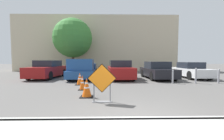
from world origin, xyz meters
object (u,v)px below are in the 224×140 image
at_px(traffic_cone_second, 82,83).
at_px(bollard_third, 219,76).
at_px(bollard_nearest, 173,76).
at_px(parked_car_fourth, 191,70).
at_px(parked_car_nearest, 48,70).
at_px(road_closed_sign, 102,82).
at_px(parked_car_third, 157,71).
at_px(parked_car_second, 120,70).
at_px(traffic_cone_third, 80,79).
at_px(bollard_second, 196,75).
at_px(traffic_cone_nearest, 87,88).
at_px(pickup_truck, 83,70).

height_order(traffic_cone_second, bollard_third, bollard_third).
bearing_deg(bollard_nearest, bollard_third, 0.00).
bearing_deg(parked_car_fourth, parked_car_nearest, -0.56).
bearing_deg(road_closed_sign, parked_car_third, 58.57).
bearing_deg(parked_car_third, parked_car_fourth, -172.47).
distance_m(parked_car_second, parked_car_fourth, 6.19).
xyz_separation_m(parked_car_third, bollard_nearest, (0.16, -2.67, -0.18)).
relative_size(traffic_cone_third, bollard_nearest, 0.84).
distance_m(road_closed_sign, traffic_cone_second, 2.58).
xyz_separation_m(parked_car_second, bollard_nearest, (3.25, -2.77, -0.22)).
height_order(parked_car_second, bollard_third, parked_car_second).
relative_size(road_closed_sign, bollard_second, 1.37).
xyz_separation_m(road_closed_sign, traffic_cone_third, (-1.55, 3.90, -0.38)).
distance_m(traffic_cone_nearest, bollard_nearest, 6.15).
relative_size(parked_car_second, parked_car_fourth, 1.03).
distance_m(traffic_cone_second, parked_car_nearest, 6.63).
bearing_deg(bollard_second, traffic_cone_second, -164.29).
relative_size(road_closed_sign, traffic_cone_third, 1.84).
height_order(parked_car_fourth, bollard_third, parked_car_fourth).
distance_m(pickup_truck, parked_car_fourth, 9.25).
bearing_deg(parked_car_second, bollard_second, 147.15).
bearing_deg(parked_car_third, bollard_nearest, 91.43).
xyz_separation_m(parked_car_nearest, parked_car_third, (9.26, -0.70, -0.05)).
bearing_deg(parked_car_fourth, road_closed_sign, 45.78).
bearing_deg(pickup_truck, parked_car_fourth, 179.49).
height_order(parked_car_third, bollard_third, parked_car_third).
height_order(parked_car_second, bollard_second, parked_car_second).
distance_m(road_closed_sign, pickup_truck, 7.41).
bearing_deg(road_closed_sign, bollard_third, 29.90).
distance_m(traffic_cone_second, parked_car_third, 7.10).
relative_size(road_closed_sign, parked_car_nearest, 0.29).
xyz_separation_m(traffic_cone_third, parked_car_third, (5.80, 3.06, 0.29)).
height_order(parked_car_nearest, bollard_third, parked_car_nearest).
bearing_deg(bollard_third, bollard_nearest, 180.00).
relative_size(traffic_cone_second, bollard_third, 0.79).
relative_size(road_closed_sign, parked_car_fourth, 0.32).
bearing_deg(traffic_cone_third, bollard_nearest, 3.67).
distance_m(parked_car_nearest, parked_car_third, 9.29).
xyz_separation_m(parked_car_second, parked_car_third, (3.09, -0.09, -0.04)).
relative_size(traffic_cone_third, bollard_third, 0.79).
distance_m(parked_car_nearest, pickup_truck, 3.14).
xyz_separation_m(traffic_cone_nearest, bollard_third, (8.11, 3.47, 0.12)).
bearing_deg(parked_car_nearest, bollard_third, 168.23).
bearing_deg(parked_car_nearest, traffic_cone_second, 129.48).
bearing_deg(pickup_truck, traffic_cone_second, 96.90).
height_order(parked_car_nearest, pickup_truck, pickup_truck).
bearing_deg(pickup_truck, parked_car_third, 175.62).
xyz_separation_m(parked_car_fourth, bollard_nearest, (-2.93, -3.19, -0.16)).
bearing_deg(traffic_cone_nearest, parked_car_second, 73.66).
xyz_separation_m(traffic_cone_third, bollard_second, (7.47, 0.38, 0.17)).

